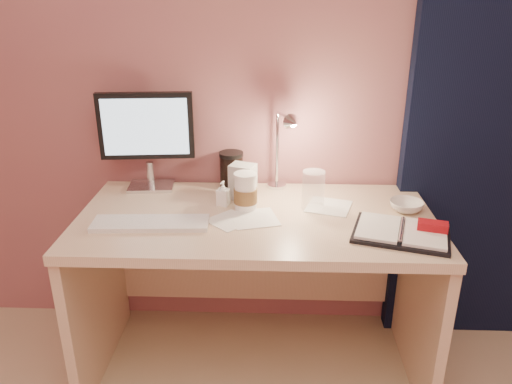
{
  "coord_description": "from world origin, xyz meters",
  "views": [
    {
      "loc": [
        0.07,
        -0.4,
        1.56
      ],
      "look_at": [
        0.0,
        1.33,
        0.85
      ],
      "focal_mm": 35.0,
      "sensor_mm": 36.0,
      "label": 1
    }
  ],
  "objects_px": {
    "dark_jar": "(232,172)",
    "keyboard": "(151,223)",
    "coffee_cup": "(245,193)",
    "lotion_bottle": "(223,193)",
    "clear_cup": "(313,190)",
    "monitor": "(147,132)",
    "product_box": "(243,182)",
    "planner": "(404,232)",
    "bowl": "(406,206)",
    "desk": "(257,256)",
    "desk_lamp": "(268,144)"
  },
  "relations": [
    {
      "from": "planner",
      "to": "dark_jar",
      "type": "height_order",
      "value": "dark_jar"
    },
    {
      "from": "keyboard",
      "to": "bowl",
      "type": "bearing_deg",
      "value": 6.73
    },
    {
      "from": "keyboard",
      "to": "product_box",
      "type": "distance_m",
      "value": 0.44
    },
    {
      "from": "monitor",
      "to": "keyboard",
      "type": "distance_m",
      "value": 0.46
    },
    {
      "from": "keyboard",
      "to": "bowl",
      "type": "distance_m",
      "value": 1.01
    },
    {
      "from": "keyboard",
      "to": "lotion_bottle",
      "type": "bearing_deg",
      "value": 35.39
    },
    {
      "from": "keyboard",
      "to": "lotion_bottle",
      "type": "relative_size",
      "value": 4.22
    },
    {
      "from": "clear_cup",
      "to": "keyboard",
      "type": "bearing_deg",
      "value": -163.53
    },
    {
      "from": "keyboard",
      "to": "dark_jar",
      "type": "height_order",
      "value": "dark_jar"
    },
    {
      "from": "coffee_cup",
      "to": "product_box",
      "type": "height_order",
      "value": "coffee_cup"
    },
    {
      "from": "clear_cup",
      "to": "lotion_bottle",
      "type": "xyz_separation_m",
      "value": [
        -0.37,
        0.02,
        -0.03
      ]
    },
    {
      "from": "lotion_bottle",
      "to": "dark_jar",
      "type": "relative_size",
      "value": 0.71
    },
    {
      "from": "planner",
      "to": "dark_jar",
      "type": "bearing_deg",
      "value": 162.53
    },
    {
      "from": "planner",
      "to": "bowl",
      "type": "height_order",
      "value": "planner"
    },
    {
      "from": "keyboard",
      "to": "clear_cup",
      "type": "distance_m",
      "value": 0.65
    },
    {
      "from": "desk",
      "to": "planner",
      "type": "xyz_separation_m",
      "value": [
        0.54,
        -0.22,
        0.24
      ]
    },
    {
      "from": "product_box",
      "to": "desk_lamp",
      "type": "height_order",
      "value": "desk_lamp"
    },
    {
      "from": "planner",
      "to": "lotion_bottle",
      "type": "relative_size",
      "value": 3.82
    },
    {
      "from": "planner",
      "to": "coffee_cup",
      "type": "relative_size",
      "value": 2.57
    },
    {
      "from": "bowl",
      "to": "desk_lamp",
      "type": "bearing_deg",
      "value": 164.29
    },
    {
      "from": "dark_jar",
      "to": "desk_lamp",
      "type": "distance_m",
      "value": 0.24
    },
    {
      "from": "monitor",
      "to": "lotion_bottle",
      "type": "distance_m",
      "value": 0.44
    },
    {
      "from": "planner",
      "to": "product_box",
      "type": "xyz_separation_m",
      "value": [
        -0.6,
        0.32,
        0.06
      ]
    },
    {
      "from": "desk",
      "to": "monitor",
      "type": "distance_m",
      "value": 0.71
    },
    {
      "from": "coffee_cup",
      "to": "clear_cup",
      "type": "distance_m",
      "value": 0.27
    },
    {
      "from": "product_box",
      "to": "dark_jar",
      "type": "bearing_deg",
      "value": 134.51
    },
    {
      "from": "coffee_cup",
      "to": "bowl",
      "type": "relative_size",
      "value": 1.15
    },
    {
      "from": "dark_jar",
      "to": "product_box",
      "type": "relative_size",
      "value": 0.97
    },
    {
      "from": "product_box",
      "to": "planner",
      "type": "bearing_deg",
      "value": -8.02
    },
    {
      "from": "coffee_cup",
      "to": "clear_cup",
      "type": "relative_size",
      "value": 0.97
    },
    {
      "from": "bowl",
      "to": "lotion_bottle",
      "type": "distance_m",
      "value": 0.74
    },
    {
      "from": "keyboard",
      "to": "desk_lamp",
      "type": "relative_size",
      "value": 1.2
    },
    {
      "from": "monitor",
      "to": "clear_cup",
      "type": "height_order",
      "value": "monitor"
    },
    {
      "from": "coffee_cup",
      "to": "lotion_bottle",
      "type": "distance_m",
      "value": 0.1
    },
    {
      "from": "desk",
      "to": "product_box",
      "type": "distance_m",
      "value": 0.32
    },
    {
      "from": "monitor",
      "to": "keyboard",
      "type": "bearing_deg",
      "value": -82.78
    },
    {
      "from": "lotion_bottle",
      "to": "product_box",
      "type": "bearing_deg",
      "value": 44.03
    },
    {
      "from": "product_box",
      "to": "desk_lamp",
      "type": "bearing_deg",
      "value": 45.85
    },
    {
      "from": "bowl",
      "to": "desk_lamp",
      "type": "distance_m",
      "value": 0.61
    },
    {
      "from": "planner",
      "to": "dark_jar",
      "type": "distance_m",
      "value": 0.8
    },
    {
      "from": "coffee_cup",
      "to": "bowl",
      "type": "height_order",
      "value": "coffee_cup"
    },
    {
      "from": "desk_lamp",
      "to": "product_box",
      "type": "bearing_deg",
      "value": -178.42
    },
    {
      "from": "desk",
      "to": "clear_cup",
      "type": "height_order",
      "value": "clear_cup"
    },
    {
      "from": "planner",
      "to": "lotion_bottle",
      "type": "height_order",
      "value": "lotion_bottle"
    },
    {
      "from": "dark_jar",
      "to": "keyboard",
      "type": "bearing_deg",
      "value": -124.15
    },
    {
      "from": "coffee_cup",
      "to": "clear_cup",
      "type": "height_order",
      "value": "clear_cup"
    },
    {
      "from": "bowl",
      "to": "product_box",
      "type": "xyz_separation_m",
      "value": [
        -0.66,
        0.11,
        0.05
      ]
    },
    {
      "from": "planner",
      "to": "product_box",
      "type": "height_order",
      "value": "product_box"
    },
    {
      "from": "keyboard",
      "to": "lotion_bottle",
      "type": "distance_m",
      "value": 0.33
    },
    {
      "from": "monitor",
      "to": "lotion_bottle",
      "type": "xyz_separation_m",
      "value": [
        0.34,
        -0.18,
        -0.21
      ]
    }
  ]
}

